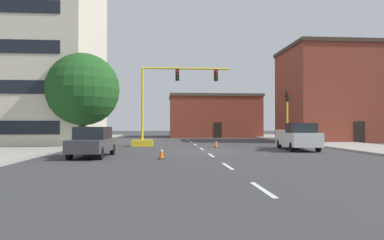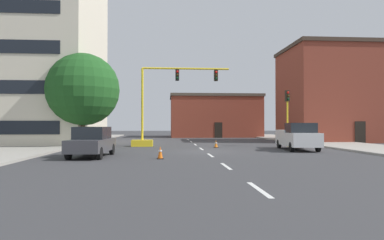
# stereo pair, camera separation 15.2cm
# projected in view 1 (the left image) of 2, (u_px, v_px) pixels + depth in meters

# --- Properties ---
(ground_plane) EXTENTS (160.00, 160.00, 0.00)m
(ground_plane) POSITION_uv_depth(u_px,v_px,m) (205.00, 151.00, 23.75)
(ground_plane) COLOR #38383A
(sidewalk_left) EXTENTS (6.00, 56.00, 0.14)m
(sidewalk_left) POSITION_uv_depth(u_px,v_px,m) (51.00, 145.00, 30.70)
(sidewalk_left) COLOR #9E998E
(sidewalk_left) RESTS_ON ground_plane
(sidewalk_right) EXTENTS (6.00, 56.00, 0.14)m
(sidewalk_right) POSITION_uv_depth(u_px,v_px,m) (330.00, 143.00, 32.75)
(sidewalk_right) COLOR #9E998E
(sidewalk_right) RESTS_ON ground_plane
(lane_stripe_seg_0) EXTENTS (0.16, 2.40, 0.01)m
(lane_stripe_seg_0) POSITION_uv_depth(u_px,v_px,m) (263.00, 189.00, 9.80)
(lane_stripe_seg_0) COLOR silver
(lane_stripe_seg_0) RESTS_ON ground_plane
(lane_stripe_seg_1) EXTENTS (0.16, 2.40, 0.01)m
(lane_stripe_seg_1) POSITION_uv_depth(u_px,v_px,m) (228.00, 166.00, 15.28)
(lane_stripe_seg_1) COLOR silver
(lane_stripe_seg_1) RESTS_ON ground_plane
(lane_stripe_seg_2) EXTENTS (0.16, 2.40, 0.01)m
(lane_stripe_seg_2) POSITION_uv_depth(u_px,v_px,m) (211.00, 155.00, 20.76)
(lane_stripe_seg_2) COLOR silver
(lane_stripe_seg_2) RESTS_ON ground_plane
(lane_stripe_seg_3) EXTENTS (0.16, 2.40, 0.01)m
(lane_stripe_seg_3) POSITION_uv_depth(u_px,v_px,m) (202.00, 149.00, 26.24)
(lane_stripe_seg_3) COLOR silver
(lane_stripe_seg_3) RESTS_ON ground_plane
(lane_stripe_seg_4) EXTENTS (0.16, 2.40, 0.01)m
(lane_stripe_seg_4) POSITION_uv_depth(u_px,v_px,m) (195.00, 145.00, 31.73)
(lane_stripe_seg_4) COLOR silver
(lane_stripe_seg_4) RESTS_ON ground_plane
(lane_stripe_seg_5) EXTENTS (0.16, 2.40, 0.01)m
(lane_stripe_seg_5) POSITION_uv_depth(u_px,v_px,m) (191.00, 142.00, 37.21)
(lane_stripe_seg_5) COLOR silver
(lane_stripe_seg_5) RESTS_ON ground_plane
(lane_stripe_seg_6) EXTENTS (0.16, 2.40, 0.01)m
(lane_stripe_seg_6) POSITION_uv_depth(u_px,v_px,m) (188.00, 139.00, 42.69)
(lane_stripe_seg_6) COLOR silver
(lane_stripe_seg_6) RESTS_ON ground_plane
(building_tall_left) EXTENTS (16.39, 13.97, 19.86)m
(building_tall_left) POSITION_uv_depth(u_px,v_px,m) (14.00, 43.00, 33.82)
(building_tall_left) COLOR beige
(building_tall_left) RESTS_ON ground_plane
(building_brick_center) EXTENTS (13.57, 8.86, 6.35)m
(building_brick_center) POSITION_uv_depth(u_px,v_px,m) (213.00, 116.00, 52.53)
(building_brick_center) COLOR brown
(building_brick_center) RESTS_ON ground_plane
(building_row_right) EXTENTS (11.79, 9.04, 10.56)m
(building_row_right) POSITION_uv_depth(u_px,v_px,m) (337.00, 94.00, 38.35)
(building_row_right) COLOR brown
(building_row_right) RESTS_ON ground_plane
(traffic_signal_gantry) EXTENTS (8.43, 1.20, 6.83)m
(traffic_signal_gantry) POSITION_uv_depth(u_px,v_px,m) (155.00, 121.00, 29.37)
(traffic_signal_gantry) COLOR yellow
(traffic_signal_gantry) RESTS_ON ground_plane
(traffic_light_pole_right) EXTENTS (0.32, 0.47, 4.80)m
(traffic_light_pole_right) POSITION_uv_depth(u_px,v_px,m) (287.00, 105.00, 29.15)
(traffic_light_pole_right) COLOR yellow
(traffic_light_pole_right) RESTS_ON ground_plane
(tree_left_near) EXTENTS (6.00, 6.00, 7.79)m
(tree_left_near) POSITION_uv_depth(u_px,v_px,m) (83.00, 89.00, 28.24)
(tree_left_near) COLOR brown
(tree_left_near) RESTS_ON ground_plane
(pickup_truck_white) EXTENTS (2.51, 5.57, 1.99)m
(pickup_truck_white) POSITION_uv_depth(u_px,v_px,m) (298.00, 137.00, 25.10)
(pickup_truck_white) COLOR white
(pickup_truck_white) RESTS_ON ground_plane
(sedan_dark_gray_near_left) EXTENTS (2.09, 4.59, 1.74)m
(sedan_dark_gray_near_left) POSITION_uv_depth(u_px,v_px,m) (93.00, 142.00, 19.66)
(sedan_dark_gray_near_left) COLOR #3D3D42
(sedan_dark_gray_near_left) RESTS_ON ground_plane
(traffic_cone_roadside_a) EXTENTS (0.36, 0.36, 0.61)m
(traffic_cone_roadside_a) POSITION_uv_depth(u_px,v_px,m) (216.00, 144.00, 27.61)
(traffic_cone_roadside_a) COLOR black
(traffic_cone_roadside_a) RESTS_ON ground_plane
(traffic_cone_roadside_b) EXTENTS (0.36, 0.36, 0.70)m
(traffic_cone_roadside_b) POSITION_uv_depth(u_px,v_px,m) (161.00, 153.00, 18.50)
(traffic_cone_roadside_b) COLOR black
(traffic_cone_roadside_b) RESTS_ON ground_plane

